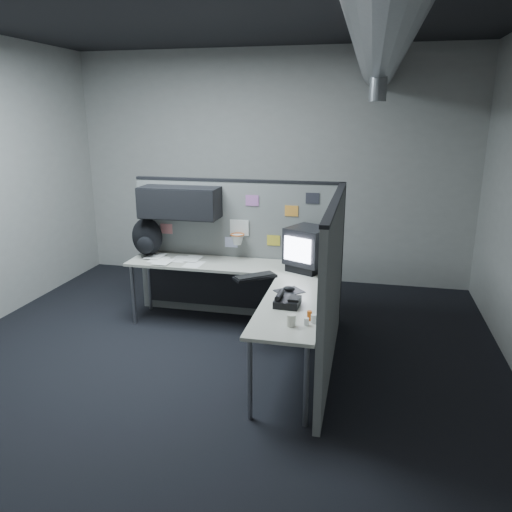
% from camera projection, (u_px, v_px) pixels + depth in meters
% --- Properties ---
extents(room, '(5.62, 5.62, 3.22)m').
position_uv_depth(room, '(271.00, 144.00, 4.14)').
color(room, black).
rests_on(room, ground).
extents(partition_back, '(2.44, 0.42, 1.63)m').
position_uv_depth(partition_back, '(222.00, 234.00, 5.77)').
color(partition_back, slate).
rests_on(partition_back, ground).
extents(partition_right, '(0.07, 2.23, 1.63)m').
position_uv_depth(partition_right, '(332.00, 286.00, 4.57)').
color(partition_right, slate).
rests_on(partition_right, ground).
extents(desk, '(2.31, 2.11, 0.73)m').
position_uv_depth(desk, '(244.00, 283.00, 5.29)').
color(desk, '#ACAB9B').
rests_on(desk, ground).
extents(monitor, '(0.54, 0.54, 0.46)m').
position_uv_depth(monitor, '(308.00, 248.00, 5.28)').
color(monitor, black).
rests_on(monitor, desk).
extents(keyboard, '(0.44, 0.40, 0.04)m').
position_uv_depth(keyboard, '(255.00, 277.00, 5.06)').
color(keyboard, black).
rests_on(keyboard, desk).
extents(mouse, '(0.31, 0.31, 0.05)m').
position_uv_depth(mouse, '(289.00, 290.00, 4.68)').
color(mouse, black).
rests_on(mouse, desk).
extents(phone, '(0.22, 0.24, 0.11)m').
position_uv_depth(phone, '(287.00, 301.00, 4.34)').
color(phone, black).
rests_on(phone, desk).
extents(bottles, '(0.14, 0.15, 0.08)m').
position_uv_depth(bottles, '(311.00, 319.00, 3.97)').
color(bottles, silver).
rests_on(bottles, desk).
extents(cup, '(0.09, 0.09, 0.10)m').
position_uv_depth(cup, '(291.00, 320.00, 3.92)').
color(cup, beige).
rests_on(cup, desk).
extents(papers, '(0.73, 0.47, 0.02)m').
position_uv_depth(papers, '(174.00, 260.00, 5.68)').
color(papers, white).
rests_on(papers, desk).
extents(backpack, '(0.38, 0.35, 0.45)m').
position_uv_depth(backpack, '(147.00, 238.00, 5.82)').
color(backpack, black).
rests_on(backpack, desk).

